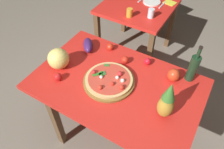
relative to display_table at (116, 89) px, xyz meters
name	(u,v)px	position (x,y,z in m)	size (l,w,h in m)	color
ground_plane	(116,128)	(0.00, 0.00, -0.67)	(10.00, 10.00, 0.00)	gray
display_table	(116,89)	(0.00, 0.00, 0.00)	(1.39, 0.90, 0.75)	brown
background_table	(137,13)	(-0.41, 1.25, -0.04)	(0.85, 0.85, 0.75)	brown
dining_chair	(149,1)	(-0.51, 1.90, -0.19)	(0.49, 0.49, 0.85)	olive
pizza_board	(109,81)	(-0.06, -0.03, 0.10)	(0.43, 0.43, 0.03)	olive
pizza	(109,79)	(-0.06, -0.03, 0.12)	(0.39, 0.39, 0.06)	tan
wine_bottle	(193,68)	(0.50, 0.36, 0.22)	(0.08, 0.08, 0.35)	#18331D
pineapple_left	(167,102)	(0.44, -0.09, 0.24)	(0.12, 0.12, 0.34)	#AE842D
melon	(58,59)	(-0.53, -0.09, 0.18)	(0.19, 0.19, 0.19)	#E8D46B
bell_pepper	(174,75)	(0.39, 0.28, 0.14)	(0.10, 0.10, 0.11)	red
eggplant	(88,45)	(-0.45, 0.24, 0.13)	(0.20, 0.09, 0.09)	#401F58
tomato_by_bottle	(148,61)	(0.12, 0.34, 0.12)	(0.06, 0.06, 0.06)	red
tomato_near_board	(58,77)	(-0.44, -0.22, 0.12)	(0.07, 0.07, 0.07)	red
tomato_at_corner	(110,47)	(-0.27, 0.34, 0.12)	(0.07, 0.07, 0.07)	red
tomato_beside_pepper	(125,60)	(-0.06, 0.25, 0.12)	(0.07, 0.07, 0.07)	red
drinking_glass_juice	(129,13)	(-0.38, 0.95, 0.13)	(0.07, 0.07, 0.10)	gold
drinking_glass_water	(151,13)	(-0.16, 1.06, 0.14)	(0.07, 0.07, 0.11)	silver
dinner_plate	(152,2)	(-0.28, 1.39, 0.09)	(0.22, 0.22, 0.02)	white
knife_utensil	(162,5)	(-0.14, 1.39, 0.09)	(0.02, 0.18, 0.01)	silver
napkin_folded	(170,3)	(-0.08, 1.49, 0.09)	(0.14, 0.12, 0.01)	yellow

